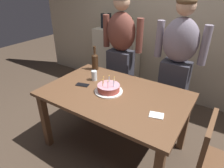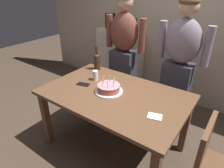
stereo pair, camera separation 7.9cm
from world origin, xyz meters
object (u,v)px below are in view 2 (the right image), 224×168
(napkin_stack, at_px, (155,116))
(wine_bottle, at_px, (97,61))
(cell_phone, at_px, (83,84))
(water_glass_near, at_px, (95,75))
(person_man_bearded, at_px, (123,54))
(birthday_cake, at_px, (109,88))
(person_woman_cardigan, at_px, (179,67))
(dining_chair, at_px, (214,165))

(napkin_stack, bearing_deg, wine_bottle, 154.27)
(cell_phone, distance_m, napkin_stack, 0.92)
(water_glass_near, xyz_separation_m, person_man_bearded, (-0.03, 0.65, 0.08))
(birthday_cake, height_order, person_man_bearded, person_man_bearded)
(wine_bottle, bearing_deg, water_glass_near, -54.28)
(birthday_cake, bearing_deg, water_glass_near, 155.28)
(cell_phone, xyz_separation_m, person_woman_cardigan, (0.79, 0.82, 0.13))
(napkin_stack, xyz_separation_m, person_woman_cardigan, (-0.12, 0.90, 0.13))
(water_glass_near, xyz_separation_m, napkin_stack, (0.88, -0.26, -0.05))
(napkin_stack, bearing_deg, birthday_cake, 168.38)
(person_woman_cardigan, bearing_deg, person_man_bearded, 0.00)
(person_man_bearded, height_order, person_woman_cardigan, same)
(person_man_bearded, distance_m, person_woman_cardigan, 0.79)
(napkin_stack, bearing_deg, water_glass_near, 163.76)
(napkin_stack, height_order, person_woman_cardigan, person_woman_cardigan)
(cell_phone, bearing_deg, napkin_stack, -19.99)
(cell_phone, height_order, dining_chair, dining_chair)
(wine_bottle, bearing_deg, birthday_cake, -39.29)
(water_glass_near, distance_m, person_woman_cardigan, 1.00)
(water_glass_near, distance_m, person_man_bearded, 0.65)
(birthday_cake, relative_size, cell_phone, 2.08)
(birthday_cake, xyz_separation_m, dining_chair, (1.11, -0.13, -0.26))
(person_man_bearded, distance_m, dining_chair, 1.73)
(napkin_stack, distance_m, person_woman_cardigan, 0.92)
(cell_phone, height_order, person_man_bearded, person_man_bearded)
(water_glass_near, height_order, dining_chair, dining_chair)
(wine_bottle, xyz_separation_m, napkin_stack, (1.06, -0.51, -0.12))
(wine_bottle, xyz_separation_m, person_woman_cardigan, (0.94, 0.39, 0.01))
(cell_phone, relative_size, dining_chair, 0.17)
(water_glass_near, xyz_separation_m, wine_bottle, (-0.18, 0.26, 0.06))
(person_woman_cardigan, bearing_deg, water_glass_near, 40.48)
(person_man_bearded, bearing_deg, person_woman_cardigan, -180.00)
(cell_phone, bearing_deg, birthday_cake, -8.01)
(birthday_cake, bearing_deg, person_man_bearded, 112.51)
(cell_phone, distance_m, person_woman_cardigan, 1.15)
(dining_chair, bearing_deg, napkin_stack, 88.83)
(wine_bottle, height_order, person_man_bearded, person_man_bearded)
(birthday_cake, height_order, dining_chair, birthday_cake)
(cell_phone, distance_m, dining_chair, 1.46)
(person_woman_cardigan, height_order, dining_chair, person_woman_cardigan)
(napkin_stack, xyz_separation_m, person_man_bearded, (-0.91, 0.90, 0.13))
(wine_bottle, relative_size, napkin_stack, 2.56)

